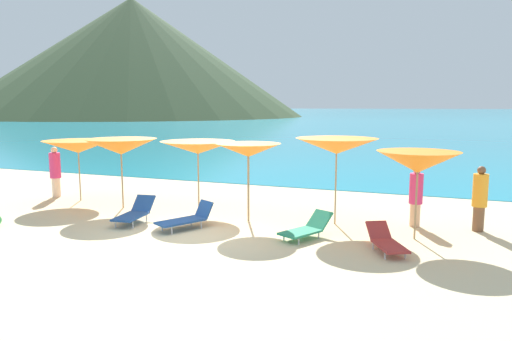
{
  "coord_description": "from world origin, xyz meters",
  "views": [
    {
      "loc": [
        5.72,
        -9.96,
        3.21
      ],
      "look_at": [
        0.51,
        3.48,
        1.2
      ],
      "focal_mm": 32.9,
      "sensor_mm": 36.0,
      "label": 1
    }
  ],
  "objects_px": {
    "beachgoer_0": "(480,197)",
    "lounge_chair_1": "(187,218)",
    "umbrella_0": "(78,147)",
    "umbrella_1": "(121,147)",
    "beachgoer_2": "(416,195)",
    "umbrella_4": "(337,146)",
    "lounge_chair_2": "(386,241)",
    "umbrella_5": "(418,162)",
    "umbrella_2": "(198,148)",
    "umbrella_3": "(248,150)",
    "beachgoer_1": "(55,171)",
    "lounge_chair_3": "(307,228)",
    "lounge_chair_0": "(135,212)"
  },
  "relations": [
    {
      "from": "umbrella_0",
      "to": "lounge_chair_3",
      "type": "bearing_deg",
      "value": -11.15
    },
    {
      "from": "umbrella_5",
      "to": "umbrella_2",
      "type": "bearing_deg",
      "value": 171.7
    },
    {
      "from": "umbrella_4",
      "to": "beachgoer_0",
      "type": "xyz_separation_m",
      "value": [
        3.58,
        0.61,
        -1.25
      ]
    },
    {
      "from": "beachgoer_1",
      "to": "beachgoer_2",
      "type": "xyz_separation_m",
      "value": [
        12.0,
        0.28,
        -0.08
      ]
    },
    {
      "from": "umbrella_2",
      "to": "umbrella_3",
      "type": "bearing_deg",
      "value": -20.21
    },
    {
      "from": "lounge_chair_0",
      "to": "beachgoer_1",
      "type": "xyz_separation_m",
      "value": [
        -4.79,
        2.08,
        0.64
      ]
    },
    {
      "from": "umbrella_3",
      "to": "umbrella_4",
      "type": "height_order",
      "value": "umbrella_4"
    },
    {
      "from": "beachgoer_1",
      "to": "beachgoer_0",
      "type": "bearing_deg",
      "value": -44.4
    },
    {
      "from": "umbrella_0",
      "to": "lounge_chair_1",
      "type": "xyz_separation_m",
      "value": [
        5.21,
        -1.93,
        -1.55
      ]
    },
    {
      "from": "lounge_chair_2",
      "to": "lounge_chair_1",
      "type": "bearing_deg",
      "value": 151.52
    },
    {
      "from": "umbrella_2",
      "to": "beachgoer_1",
      "type": "distance_m",
      "value": 5.79
    },
    {
      "from": "lounge_chair_0",
      "to": "lounge_chair_2",
      "type": "height_order",
      "value": "lounge_chair_0"
    },
    {
      "from": "beachgoer_0",
      "to": "lounge_chair_1",
      "type": "bearing_deg",
      "value": -30.27
    },
    {
      "from": "lounge_chair_2",
      "to": "beachgoer_0",
      "type": "distance_m",
      "value": 3.36
    },
    {
      "from": "beachgoer_1",
      "to": "umbrella_1",
      "type": "bearing_deg",
      "value": -56.88
    },
    {
      "from": "umbrella_4",
      "to": "beachgoer_0",
      "type": "bearing_deg",
      "value": 9.65
    },
    {
      "from": "umbrella_0",
      "to": "lounge_chair_2",
      "type": "height_order",
      "value": "umbrella_0"
    },
    {
      "from": "umbrella_1",
      "to": "umbrella_5",
      "type": "distance_m",
      "value": 8.75
    },
    {
      "from": "umbrella_5",
      "to": "lounge_chair_3",
      "type": "distance_m",
      "value": 3.07
    },
    {
      "from": "umbrella_5",
      "to": "lounge_chair_1",
      "type": "bearing_deg",
      "value": -168.57
    },
    {
      "from": "umbrella_4",
      "to": "lounge_chair_0",
      "type": "distance_m",
      "value": 5.79
    },
    {
      "from": "umbrella_1",
      "to": "umbrella_2",
      "type": "bearing_deg",
      "value": 13.43
    },
    {
      "from": "umbrella_5",
      "to": "lounge_chair_2",
      "type": "xyz_separation_m",
      "value": [
        -0.55,
        -1.24,
        -1.64
      ]
    },
    {
      "from": "umbrella_0",
      "to": "umbrella_1",
      "type": "height_order",
      "value": "umbrella_1"
    },
    {
      "from": "umbrella_3",
      "to": "lounge_chair_0",
      "type": "relative_size",
      "value": 1.34
    },
    {
      "from": "lounge_chair_3",
      "to": "lounge_chair_0",
      "type": "bearing_deg",
      "value": -150.53
    },
    {
      "from": "lounge_chair_0",
      "to": "lounge_chair_1",
      "type": "relative_size",
      "value": 1.02
    },
    {
      "from": "beachgoer_0",
      "to": "beachgoer_2",
      "type": "relative_size",
      "value": 1.04
    },
    {
      "from": "lounge_chair_2",
      "to": "beachgoer_1",
      "type": "distance_m",
      "value": 11.75
    },
    {
      "from": "beachgoer_2",
      "to": "umbrella_0",
      "type": "bearing_deg",
      "value": -159.07
    },
    {
      "from": "beachgoer_0",
      "to": "lounge_chair_3",
      "type": "bearing_deg",
      "value": -20.32
    },
    {
      "from": "umbrella_1",
      "to": "lounge_chair_2",
      "type": "bearing_deg",
      "value": -10.99
    },
    {
      "from": "umbrella_5",
      "to": "beachgoer_1",
      "type": "bearing_deg",
      "value": 175.28
    },
    {
      "from": "umbrella_0",
      "to": "beachgoer_0",
      "type": "relative_size",
      "value": 1.39
    },
    {
      "from": "lounge_chair_0",
      "to": "lounge_chair_2",
      "type": "bearing_deg",
      "value": -8.97
    },
    {
      "from": "umbrella_3",
      "to": "lounge_chair_3",
      "type": "relative_size",
      "value": 1.42
    },
    {
      "from": "umbrella_3",
      "to": "lounge_chair_3",
      "type": "bearing_deg",
      "value": -28.44
    },
    {
      "from": "umbrella_3",
      "to": "beachgoer_1",
      "type": "height_order",
      "value": "umbrella_3"
    },
    {
      "from": "umbrella_5",
      "to": "beachgoer_0",
      "type": "height_order",
      "value": "umbrella_5"
    },
    {
      "from": "beachgoer_0",
      "to": "beachgoer_1",
      "type": "distance_m",
      "value": 13.55
    },
    {
      "from": "umbrella_5",
      "to": "lounge_chair_2",
      "type": "relative_size",
      "value": 1.44
    },
    {
      "from": "umbrella_1",
      "to": "lounge_chair_2",
      "type": "relative_size",
      "value": 1.64
    },
    {
      "from": "umbrella_1",
      "to": "beachgoer_0",
      "type": "height_order",
      "value": "umbrella_1"
    },
    {
      "from": "beachgoer_2",
      "to": "umbrella_4",
      "type": "bearing_deg",
      "value": -147.43
    },
    {
      "from": "umbrella_5",
      "to": "lounge_chair_0",
      "type": "bearing_deg",
      "value": -171.5
    },
    {
      "from": "lounge_chair_2",
      "to": "lounge_chair_3",
      "type": "bearing_deg",
      "value": 141.26
    },
    {
      "from": "umbrella_2",
      "to": "beachgoer_0",
      "type": "height_order",
      "value": "umbrella_2"
    },
    {
      "from": "umbrella_0",
      "to": "beachgoer_2",
      "type": "relative_size",
      "value": 1.44
    },
    {
      "from": "umbrella_0",
      "to": "beachgoer_0",
      "type": "xyz_separation_m",
      "value": [
        12.3,
        0.57,
        -0.95
      ]
    },
    {
      "from": "lounge_chair_1",
      "to": "lounge_chair_2",
      "type": "relative_size",
      "value": 1.07
    }
  ]
}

